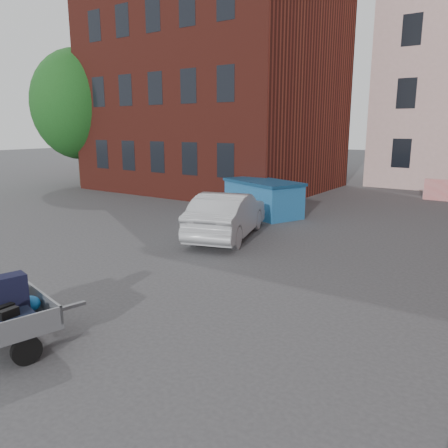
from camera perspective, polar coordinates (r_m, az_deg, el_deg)
The scene contains 7 objects.
ground at distance 10.24m, azimuth -1.94°, elevation -7.01°, with size 120.00×120.00×0.00m, color #38383A.
building_brick at distance 25.71m, azimuth -0.95°, elevation 20.55°, with size 12.00×10.00×14.00m, color #591E16.
far_building at distance 39.35m, azimuth -6.56°, elevation 13.32°, with size 6.00×6.00×8.00m, color maroon.
tree at distance 27.51m, azimuth -18.56°, elevation 15.57°, with size 5.28×5.28×8.30m.
trailer at distance 7.77m, azimuth -26.35°, elevation -10.12°, with size 1.81×1.95×1.20m.
dumpster at distance 17.39m, azimuth 5.10°, elevation 3.45°, with size 3.67×2.84×1.37m.
silver_car at distance 13.80m, azimuth 0.45°, elevation 1.23°, with size 1.52×4.35×1.43m, color #A7AAAE.
Camera 1 is at (5.74, -7.76, 3.43)m, focal length 35.00 mm.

